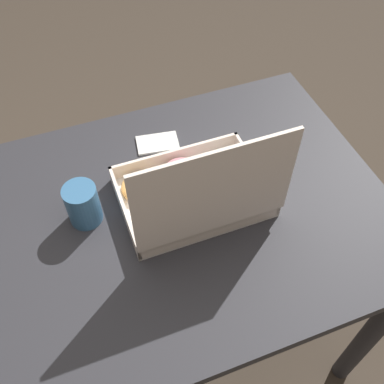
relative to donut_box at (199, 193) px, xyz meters
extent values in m
plane|color=#42382D|center=(0.02, 0.00, -0.80)|extent=(8.00, 8.00, 0.00)
cube|color=#2D2D33|center=(0.02, 0.00, -0.07)|extent=(0.96, 0.76, 0.03)
cylinder|color=#2D2D33|center=(-0.41, -0.34, -0.44)|extent=(0.06, 0.06, 0.72)
cylinder|color=#2D2D33|center=(0.45, -0.34, -0.44)|extent=(0.06, 0.06, 0.72)
cylinder|color=#2D2D33|center=(-0.41, 0.33, -0.44)|extent=(0.06, 0.06, 0.72)
cube|color=silver|center=(0.01, -0.03, -0.05)|extent=(0.35, 0.25, 0.01)
cube|color=silver|center=(0.01, -0.15, -0.02)|extent=(0.35, 0.01, 0.04)
cube|color=silver|center=(0.01, 0.09, -0.02)|extent=(0.35, 0.01, 0.04)
cube|color=silver|center=(-0.16, -0.03, -0.02)|extent=(0.01, 0.25, 0.04)
cube|color=silver|center=(0.18, -0.03, -0.02)|extent=(0.01, 0.25, 0.04)
cube|color=silver|center=(0.01, 0.10, 0.12)|extent=(0.35, 0.01, 0.24)
torus|color=white|center=(-0.11, -0.08, -0.03)|extent=(0.09, 0.09, 0.02)
ellipsoid|color=pink|center=(0.01, -0.09, -0.02)|extent=(0.09, 0.09, 0.05)
torus|color=tan|center=(0.12, -0.09, -0.03)|extent=(0.09, 0.09, 0.02)
ellipsoid|color=pink|center=(-0.11, 0.02, -0.02)|extent=(0.09, 0.09, 0.05)
ellipsoid|color=#381E11|center=(0.00, 0.03, -0.02)|extent=(0.09, 0.09, 0.05)
torus|color=white|center=(0.12, 0.03, -0.03)|extent=(0.09, 0.09, 0.02)
cylinder|color=teal|center=(0.26, -0.06, 0.00)|extent=(0.08, 0.08, 0.11)
cylinder|color=black|center=(0.26, -0.06, 0.05)|extent=(0.06, 0.06, 0.01)
cube|color=white|center=(0.03, -0.23, -0.05)|extent=(0.12, 0.09, 0.01)
camera|label=1|loc=(0.24, 0.60, 0.82)|focal=42.00mm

